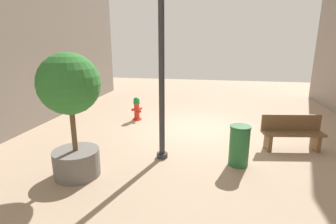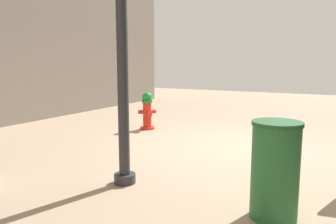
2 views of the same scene
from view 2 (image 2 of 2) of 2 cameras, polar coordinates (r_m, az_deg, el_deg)
The scene contains 3 objects.
ground_plane at distance 6.23m, azimuth 11.29°, elevation -5.96°, with size 23.40×23.40×0.00m, color tan.
fire_hydrant at distance 7.69m, azimuth -3.61°, elevation 0.22°, with size 0.38×0.38×0.86m.
trash_bin at distance 3.46m, azimuth 18.02°, elevation -9.56°, with size 0.49×0.49×0.98m.
Camera 2 is at (-1.77, 5.78, 1.55)m, focal length 35.27 mm.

